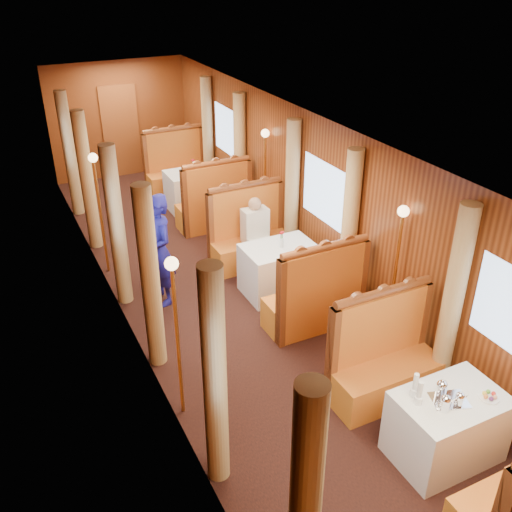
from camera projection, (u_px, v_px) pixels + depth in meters
floor at (233, 303)px, 8.29m from camera, size 3.00×12.00×0.01m
ceiling at (230, 135)px, 7.10m from camera, size 3.00×12.00×0.01m
wall_far at (119, 120)px, 12.43m from camera, size 3.00×0.01×2.50m
wall_left at (122, 248)px, 7.11m from camera, size 0.01×12.00×2.50m
wall_right at (326, 206)px, 8.28m from camera, size 0.01×12.00×2.50m
doorway_far at (121, 131)px, 12.52m from camera, size 0.80×0.04×2.00m
table_near at (447, 427)px, 5.64m from camera, size 1.05×0.72×0.75m
banquette_near_aft at (384, 364)px, 6.42m from camera, size 1.30×0.55×1.34m
table_mid at (279, 269)px, 8.40m from camera, size 1.05×0.72×0.75m
banquette_mid_fwd at (315, 300)px, 7.58m from camera, size 1.30×0.55×1.34m
banquette_mid_aft at (249, 239)px, 9.18m from camera, size 1.30×0.55×1.34m
table_far at (195, 190)px, 11.16m from camera, size 1.05×0.72×0.75m
banquette_far_fwd at (214, 206)px, 10.34m from camera, size 1.30×0.55×1.34m
banquette_far_aft at (177, 171)px, 11.94m from camera, size 1.30×0.55×1.34m
tea_tray at (449, 400)px, 5.42m from camera, size 0.41×0.35×0.01m
teapot_left at (445, 405)px, 5.28m from camera, size 0.18×0.15×0.13m
teapot_right at (459, 401)px, 5.34m from camera, size 0.16×0.12×0.12m
teapot_back at (441, 391)px, 5.45m from camera, size 0.21×0.19×0.14m
fruit_plate at (489, 397)px, 5.45m from camera, size 0.20×0.20×0.05m
cup_inboard at (419, 395)px, 5.34m from camera, size 0.08×0.08×0.26m
cup_outboard at (415, 387)px, 5.44m from camera, size 0.08×0.08×0.26m
rose_vase_mid at (282, 236)px, 8.13m from camera, size 0.06×0.06×0.36m
rose_vase_far at (193, 163)px, 10.90m from camera, size 0.06×0.06×0.36m
window_left_near at (241, 418)px, 4.26m from camera, size 0.01×1.20×0.90m
curtain_left_near_b at (215, 380)px, 5.05m from camera, size 0.22×0.22×2.35m
curtain_right_near_b at (452, 305)px, 6.12m from camera, size 0.22×0.22×2.35m
window_left_mid at (121, 233)px, 7.02m from camera, size 0.01×1.20×0.90m
curtain_left_mid_a at (150, 280)px, 6.58m from camera, size 0.22×0.22×2.35m
curtain_left_mid_b at (117, 228)px, 7.81m from camera, size 0.22×0.22×2.35m
window_right_mid at (326, 193)px, 8.18m from camera, size 0.01×1.20×0.90m
curtain_right_mid_a at (349, 233)px, 7.65m from camera, size 0.22×0.22×2.35m
curtain_right_mid_b at (292, 194)px, 8.88m from camera, size 0.22×0.22×2.35m
window_left_far at (69, 153)px, 9.78m from camera, size 0.01×1.20×0.90m
curtain_left_far_a at (87, 182)px, 9.34m from camera, size 0.22×0.22×2.35m
curtain_left_far_b at (70, 154)px, 10.57m from camera, size 0.22×0.22×2.35m
window_right_far at (228, 131)px, 10.94m from camera, size 0.01×1.20×0.90m
curtain_right_far_a at (240, 158)px, 10.41m from camera, size 0.22×0.22×2.35m
curtain_right_far_b at (208, 135)px, 11.64m from camera, size 0.22×0.22×2.35m
sconce_left_fore at (175, 307)px, 5.70m from camera, size 0.14×0.14×1.95m
sconce_right_fore at (398, 249)px, 6.79m from camera, size 0.14×0.14×1.95m
sconce_left_aft at (97, 190)px, 8.47m from camera, size 0.14×0.14×1.95m
sconce_right_aft at (265, 162)px, 9.55m from camera, size 0.14×0.14×1.95m
steward at (159, 250)px, 7.97m from camera, size 0.46×0.64×1.65m
passenger at (256, 227)px, 8.84m from camera, size 0.40×0.44×0.76m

